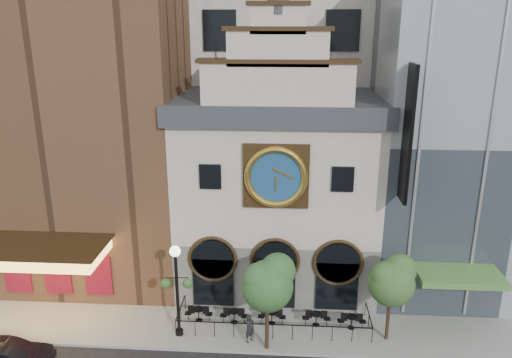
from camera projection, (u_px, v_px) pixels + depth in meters
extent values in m
plane|color=black|center=(272.00, 355.00, 25.93)|extent=(120.00, 120.00, 0.00)
cube|color=gray|center=(273.00, 326.00, 28.28)|extent=(44.00, 5.00, 0.15)
cube|color=#605E5B|center=(276.00, 250.00, 32.88)|extent=(12.00, 8.00, 4.00)
cube|color=beige|center=(278.00, 171.00, 31.21)|extent=(12.00, 8.00, 7.00)
cube|color=#2D3035|center=(278.00, 105.00, 29.97)|extent=(12.60, 8.60, 1.20)
cube|color=black|center=(276.00, 176.00, 27.06)|extent=(3.60, 0.25, 3.60)
cylinder|color=navy|center=(276.00, 177.00, 26.93)|extent=(3.10, 0.12, 3.10)
torus|color=#B98E36|center=(276.00, 177.00, 26.85)|extent=(3.46, 0.36, 3.46)
cylinder|color=#2D3035|center=(278.00, 3.00, 24.82)|extent=(1.10, 1.10, 1.10)
cube|color=brown|center=(79.00, 84.00, 32.40)|extent=(14.00, 12.00, 25.00)
cube|color=#FFBF59|center=(40.00, 253.00, 27.60)|extent=(7.00, 3.40, 0.70)
cube|color=black|center=(39.00, 245.00, 27.46)|extent=(7.40, 3.80, 0.15)
cube|color=maroon|center=(58.00, 274.00, 29.84)|extent=(5.60, 0.15, 2.60)
cube|color=gray|center=(484.00, 128.00, 31.55)|extent=(14.00, 12.00, 20.00)
cube|color=#568D40|center=(459.00, 276.00, 26.92)|extent=(4.50, 2.40, 0.35)
cube|color=black|center=(408.00, 135.00, 24.99)|extent=(0.18, 1.60, 7.00)
cylinder|color=black|center=(199.00, 309.00, 28.46)|extent=(0.68, 0.68, 0.03)
cylinder|color=black|center=(199.00, 315.00, 28.57)|extent=(0.06, 0.06, 0.72)
cylinder|color=black|center=(234.00, 311.00, 28.25)|extent=(0.68, 0.68, 0.03)
cylinder|color=black|center=(234.00, 317.00, 28.36)|extent=(0.06, 0.06, 0.72)
cylinder|color=black|center=(272.00, 312.00, 28.15)|extent=(0.68, 0.68, 0.03)
cylinder|color=black|center=(272.00, 318.00, 28.27)|extent=(0.06, 0.06, 0.72)
cylinder|color=black|center=(316.00, 314.00, 28.01)|extent=(0.68, 0.68, 0.03)
cylinder|color=black|center=(316.00, 319.00, 28.12)|extent=(0.06, 0.06, 0.72)
cylinder|color=black|center=(352.00, 317.00, 27.74)|extent=(0.68, 0.68, 0.03)
cylinder|color=black|center=(351.00, 322.00, 27.85)|extent=(0.06, 0.06, 0.72)
imported|color=black|center=(7.00, 356.00, 24.76)|extent=(4.44, 1.93, 1.42)
imported|color=black|center=(250.00, 328.00, 26.57)|extent=(0.68, 0.71, 1.63)
cylinder|color=black|center=(177.00, 295.00, 26.68)|extent=(0.17, 0.17, 4.84)
cylinder|color=black|center=(179.00, 332.00, 27.37)|extent=(0.43, 0.43, 0.29)
sphere|color=white|center=(175.00, 251.00, 25.89)|extent=(0.58, 0.58, 0.58)
sphere|color=#276127|center=(166.00, 284.00, 26.44)|extent=(0.54, 0.54, 0.54)
sphere|color=#276127|center=(188.00, 283.00, 26.48)|extent=(0.54, 0.54, 0.54)
cylinder|color=#382619|center=(267.00, 324.00, 25.85)|extent=(0.20, 0.20, 2.86)
sphere|color=#285622|center=(267.00, 286.00, 25.16)|extent=(2.65, 2.65, 2.65)
sphere|color=#285622|center=(278.00, 271.00, 25.21)|extent=(1.84, 1.84, 1.84)
sphere|color=#285622|center=(259.00, 279.00, 24.84)|extent=(1.63, 1.63, 1.63)
cylinder|color=#382619|center=(388.00, 318.00, 26.63)|extent=(0.19, 0.19, 2.63)
sphere|color=#325822|center=(391.00, 283.00, 26.00)|extent=(2.44, 2.44, 2.44)
sphere|color=#325822|center=(400.00, 270.00, 26.04)|extent=(1.69, 1.69, 1.69)
sphere|color=#325822|center=(385.00, 277.00, 25.70)|extent=(1.50, 1.50, 1.50)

